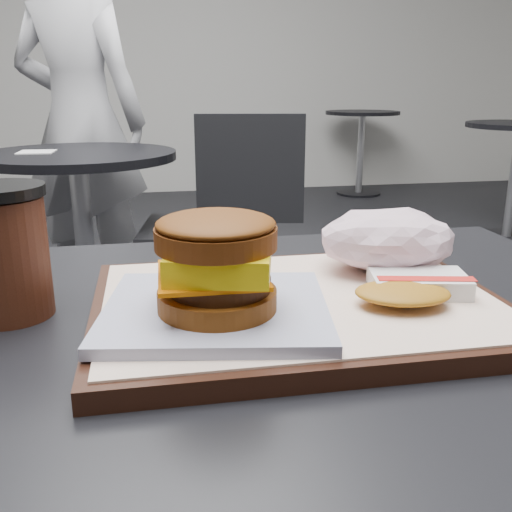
% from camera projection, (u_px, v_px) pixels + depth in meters
% --- Properties ---
extents(customer_table, '(0.80, 0.60, 0.77)m').
position_uv_depth(customer_table, '(264.00, 488.00, 0.58)').
color(customer_table, '#A5A5AA').
rests_on(customer_table, ground).
extents(serving_tray, '(0.38, 0.28, 0.02)m').
position_uv_depth(serving_tray, '(298.00, 306.00, 0.54)').
color(serving_tray, black).
rests_on(serving_tray, customer_table).
extents(breakfast_sandwich, '(0.21, 0.20, 0.09)m').
position_uv_depth(breakfast_sandwich, '(217.00, 275.00, 0.47)').
color(breakfast_sandwich, silver).
rests_on(breakfast_sandwich, serving_tray).
extents(hash_brown, '(0.13, 0.10, 0.02)m').
position_uv_depth(hash_brown, '(411.00, 287.00, 0.53)').
color(hash_brown, white).
rests_on(hash_brown, serving_tray).
extents(crumpled_wrapper, '(0.15, 0.11, 0.06)m').
position_uv_depth(crumpled_wrapper, '(388.00, 240.00, 0.61)').
color(crumpled_wrapper, white).
rests_on(crumpled_wrapper, serving_tray).
extents(coffee_cup, '(0.08, 0.08, 0.12)m').
position_uv_depth(coffee_cup, '(4.00, 252.00, 0.53)').
color(coffee_cup, '#401B0F').
rests_on(coffee_cup, customer_table).
extents(neighbor_table, '(0.70, 0.70, 0.75)m').
position_uv_depth(neighbor_table, '(82.00, 207.00, 2.08)').
color(neighbor_table, black).
rests_on(neighbor_table, ground).
extents(napkin, '(0.12, 0.12, 0.00)m').
position_uv_depth(napkin, '(37.00, 152.00, 2.01)').
color(napkin, white).
rests_on(napkin, neighbor_table).
extents(neighbor_chair, '(0.63, 0.48, 0.88)m').
position_uv_depth(neighbor_chair, '(218.00, 216.00, 2.12)').
color(neighbor_chair, '#A9A8AE').
rests_on(neighbor_chair, ground).
extents(patron, '(0.71, 0.60, 1.65)m').
position_uv_depth(patron, '(80.00, 121.00, 2.51)').
color(patron, silver).
rests_on(patron, ground).
extents(bg_table_far, '(0.66, 0.66, 0.75)m').
position_uv_depth(bg_table_far, '(361.00, 132.00, 5.14)').
color(bg_table_far, black).
rests_on(bg_table_far, ground).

